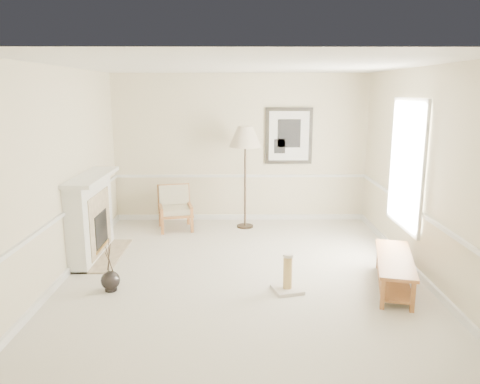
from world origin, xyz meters
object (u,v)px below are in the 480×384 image
(floor_lamp, at_px, (245,140))
(scratching_post, at_px, (287,280))
(floor_vase, at_px, (110,281))
(bench, at_px, (394,268))
(armchair, at_px, (175,205))

(floor_lamp, height_order, scratching_post, floor_lamp)
(floor_vase, height_order, bench, floor_vase)
(floor_vase, xyz_separation_m, bench, (3.74, 0.06, 0.15))
(bench, bearing_deg, floor_vase, -179.05)
(armchair, height_order, scratching_post, armchair)
(armchair, relative_size, scratching_post, 1.60)
(floor_vase, bearing_deg, bench, 0.95)
(floor_vase, xyz_separation_m, armchair, (0.49, 2.86, 0.31))
(armchair, height_order, floor_lamp, floor_lamp)
(armchair, bearing_deg, floor_vase, -112.46)
(floor_vase, height_order, scratching_post, floor_vase)
(floor_lamp, bearing_deg, bench, -55.88)
(armchair, bearing_deg, scratching_post, -70.46)
(floor_vase, relative_size, armchair, 0.89)
(armchair, relative_size, bench, 0.53)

